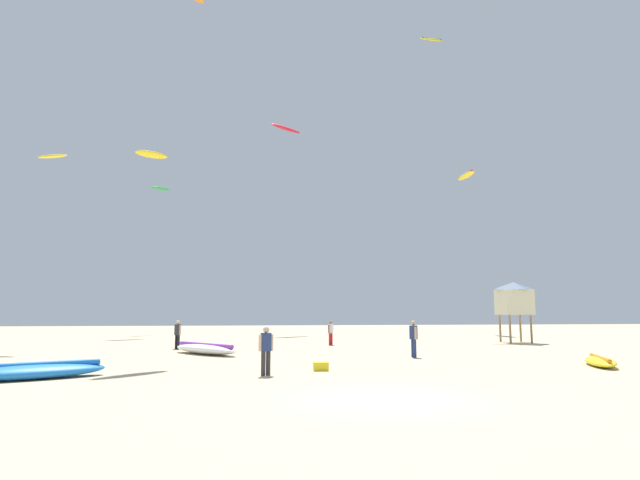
% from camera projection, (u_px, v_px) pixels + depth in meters
% --- Properties ---
extents(ground_plane, '(120.00, 120.00, 0.00)m').
position_uv_depth(ground_plane, '(386.00, 399.00, 13.72)').
color(ground_plane, '#C6B28C').
extents(person_foreground, '(0.52, 0.39, 1.71)m').
position_uv_depth(person_foreground, '(266.00, 347.00, 18.64)').
color(person_foreground, '#2D2D33').
rests_on(person_foreground, ground).
extents(person_midground, '(0.44, 0.39, 1.64)m').
position_uv_depth(person_midground, '(178.00, 332.00, 30.64)').
color(person_midground, black).
rests_on(person_midground, ground).
extents(person_left, '(0.40, 0.57, 1.75)m').
position_uv_depth(person_left, '(414.00, 336.00, 25.46)').
color(person_left, navy).
rests_on(person_left, ground).
extents(person_right, '(0.39, 0.39, 1.55)m').
position_uv_depth(person_right, '(331.00, 331.00, 33.94)').
color(person_right, '#B21E23').
rests_on(person_right, ground).
extents(kite_grounded_near, '(4.78, 3.31, 0.61)m').
position_uv_depth(kite_grounded_near, '(31.00, 371.00, 17.57)').
color(kite_grounded_near, blue).
rests_on(kite_grounded_near, ground).
extents(kite_grounded_mid, '(2.14, 3.49, 0.43)m').
position_uv_depth(kite_grounded_mid, '(600.00, 361.00, 21.55)').
color(kite_grounded_mid, yellow).
rests_on(kite_grounded_mid, ground).
extents(kite_grounded_far, '(4.16, 4.51, 0.61)m').
position_uv_depth(kite_grounded_far, '(205.00, 349.00, 27.01)').
color(kite_grounded_far, white).
rests_on(kite_grounded_far, ground).
extents(lifeguard_tower, '(2.30, 2.30, 4.15)m').
position_uv_depth(lifeguard_tower, '(514.00, 298.00, 36.71)').
color(lifeguard_tower, '#8C704C').
rests_on(lifeguard_tower, ground).
extents(cooler_box, '(0.56, 0.36, 0.32)m').
position_uv_depth(cooler_box, '(321.00, 366.00, 19.96)').
color(cooler_box, yellow).
rests_on(cooler_box, ground).
extents(kite_aloft_0, '(2.03, 1.84, 0.30)m').
position_uv_depth(kite_aloft_0, '(160.00, 188.00, 52.97)').
color(kite_aloft_0, green).
extents(kite_aloft_1, '(3.03, 2.31, 0.67)m').
position_uv_depth(kite_aloft_1, '(152.00, 155.00, 48.44)').
color(kite_aloft_1, yellow).
extents(kite_aloft_2, '(2.15, 1.25, 0.31)m').
position_uv_depth(kite_aloft_2, '(52.00, 156.00, 32.28)').
color(kite_aloft_2, yellow).
extents(kite_aloft_3, '(1.06, 3.57, 0.45)m').
position_uv_depth(kite_aloft_3, '(466.00, 176.00, 53.05)').
color(kite_aloft_3, yellow).
extents(kite_aloft_4, '(3.77, 3.33, 0.82)m').
position_uv_depth(kite_aloft_4, '(286.00, 129.00, 54.85)').
color(kite_aloft_4, red).
extents(kite_aloft_6, '(2.27, 0.83, 0.56)m').
position_uv_depth(kite_aloft_6, '(432.00, 39.00, 50.53)').
color(kite_aloft_6, yellow).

